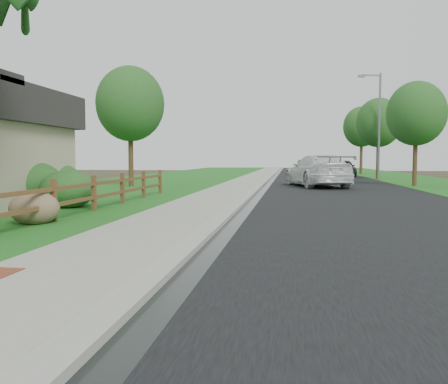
# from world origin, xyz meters

# --- Properties ---
(ground) EXTENTS (120.00, 120.00, 0.00)m
(ground) POSITION_xyz_m (0.00, 0.00, 0.00)
(ground) COLOR #332A1C
(road) EXTENTS (8.00, 90.00, 0.02)m
(road) POSITION_xyz_m (4.60, 35.00, 0.01)
(road) COLOR black
(road) RESTS_ON ground
(curb) EXTENTS (0.40, 90.00, 0.12)m
(curb) POSITION_xyz_m (0.40, 35.00, 0.06)
(curb) COLOR gray
(curb) RESTS_ON ground
(wet_gutter) EXTENTS (0.50, 90.00, 0.00)m
(wet_gutter) POSITION_xyz_m (0.75, 35.00, 0.02)
(wet_gutter) COLOR black
(wet_gutter) RESTS_ON road
(sidewalk) EXTENTS (2.20, 90.00, 0.10)m
(sidewalk) POSITION_xyz_m (-0.90, 35.00, 0.05)
(sidewalk) COLOR gray
(sidewalk) RESTS_ON ground
(grass_strip) EXTENTS (1.60, 90.00, 0.06)m
(grass_strip) POSITION_xyz_m (-2.80, 35.00, 0.03)
(grass_strip) COLOR #1E5418
(grass_strip) RESTS_ON ground
(lawn_near) EXTENTS (9.00, 90.00, 0.04)m
(lawn_near) POSITION_xyz_m (-8.00, 35.00, 0.02)
(lawn_near) COLOR #1E5418
(lawn_near) RESTS_ON ground
(verge_far) EXTENTS (6.00, 90.00, 0.04)m
(verge_far) POSITION_xyz_m (11.50, 35.00, 0.02)
(verge_far) COLOR #1E5418
(verge_far) RESTS_ON ground
(ranch_fence) EXTENTS (0.12, 16.92, 1.10)m
(ranch_fence) POSITION_xyz_m (-3.60, 6.40, 0.62)
(ranch_fence) COLOR #462917
(ranch_fence) RESTS_ON ground
(white_suv) EXTENTS (4.03, 6.59, 1.78)m
(white_suv) POSITION_xyz_m (3.67, 21.64, 0.91)
(white_suv) COLOR silver
(white_suv) RESTS_ON road
(dark_car_mid) EXTENTS (3.08, 4.89, 1.55)m
(dark_car_mid) POSITION_xyz_m (6.62, 35.80, 0.80)
(dark_car_mid) COLOR black
(dark_car_mid) RESTS_ON road
(dark_car_far) EXTENTS (2.48, 4.69, 1.47)m
(dark_car_far) POSITION_xyz_m (3.77, 43.24, 0.76)
(dark_car_far) COLOR black
(dark_car_far) RESTS_ON road
(streetlight) EXTENTS (1.79, 0.70, 7.92)m
(streetlight) POSITION_xyz_m (8.56, 31.04, 4.49)
(streetlight) COLOR slate
(streetlight) RESTS_ON ground
(boulder) EXTENTS (1.39, 1.14, 0.82)m
(boulder) POSITION_xyz_m (-3.90, 4.81, 0.41)
(boulder) COLOR brown
(boulder) RESTS_ON ground
(shrub_b) EXTENTS (2.01, 2.01, 1.23)m
(shrub_b) POSITION_xyz_m (-4.90, 8.59, 0.62)
(shrub_b) COLOR #19471C
(shrub_b) RESTS_ON ground
(shrub_c) EXTENTS (2.10, 2.10, 1.44)m
(shrub_c) POSITION_xyz_m (-6.50, 10.83, 0.72)
(shrub_c) COLOR #19471C
(shrub_c) RESTS_ON ground
(shrub_d) EXTENTS (2.67, 2.67, 1.54)m
(shrub_d) POSITION_xyz_m (-6.50, 9.01, 0.77)
(shrub_d) COLOR #19471C
(shrub_d) RESTS_ON ground
(tree_near_left) EXTENTS (3.83, 3.83, 6.78)m
(tree_near_left) POSITION_xyz_m (-6.80, 20.18, 4.66)
(tree_near_left) COLOR #342715
(tree_near_left) RESTS_ON ground
(tree_near_right) EXTENTS (3.34, 3.34, 6.01)m
(tree_near_right) POSITION_xyz_m (9.25, 22.83, 4.16)
(tree_near_right) COLOR #342715
(tree_near_right) RESTS_ON ground
(tree_mid_right) EXTENTS (3.51, 3.51, 6.36)m
(tree_mid_right) POSITION_xyz_m (9.00, 33.06, 4.42)
(tree_mid_right) COLOR #342715
(tree_mid_right) RESTS_ON ground
(tree_far_right) EXTENTS (3.80, 3.80, 7.01)m
(tree_far_right) POSITION_xyz_m (9.44, 45.04, 4.90)
(tree_far_right) COLOR #342715
(tree_far_right) RESTS_ON ground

